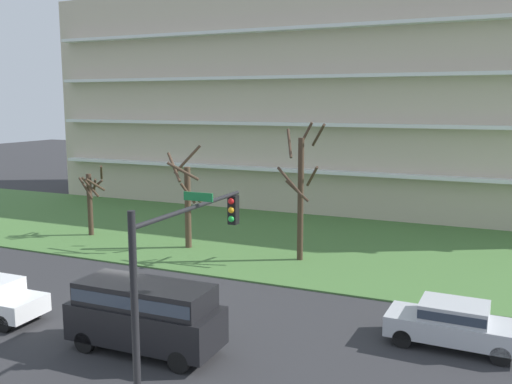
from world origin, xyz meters
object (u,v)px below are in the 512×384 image
(tree_center, at_px, (301,190))
(sedan_silver_center_right, at_px, (453,322))
(van_black_center_left, at_px, (145,311))
(tree_left, at_px, (187,199))
(tree_far_left, at_px, (91,198))
(traffic_signal_mast, at_px, (179,266))

(tree_center, bearing_deg, sedan_silver_center_right, -43.46)
(van_black_center_left, bearing_deg, tree_left, 114.03)
(tree_center, bearing_deg, tree_far_left, 179.78)
(tree_far_left, distance_m, van_black_center_left, 17.65)
(traffic_signal_mast, bearing_deg, tree_far_left, 136.06)
(tree_far_left, relative_size, sedan_silver_center_right, 1.01)
(sedan_silver_center_right, relative_size, traffic_signal_mast, 0.76)
(tree_far_left, xyz_separation_m, traffic_signal_mast, (15.56, -15.00, 1.66))
(tree_far_left, distance_m, tree_left, 7.05)
(van_black_center_left, relative_size, traffic_signal_mast, 0.89)
(tree_center, distance_m, van_black_center_left, 12.59)
(sedan_silver_center_right, distance_m, traffic_signal_mast, 10.09)
(tree_left, xyz_separation_m, tree_center, (6.68, 0.22, 0.89))
(tree_center, bearing_deg, traffic_signal_mast, -82.92)
(tree_left, xyz_separation_m, sedan_silver_center_right, (14.93, -7.59, -2.01))
(tree_left, height_order, sedan_silver_center_right, tree_left)
(traffic_signal_mast, bearing_deg, tree_center, 97.08)
(tree_far_left, bearing_deg, traffic_signal_mast, -43.94)
(tree_far_left, xyz_separation_m, van_black_center_left, (12.56, -12.37, -0.99))
(tree_left, relative_size, van_black_center_left, 1.12)
(tree_far_left, bearing_deg, tree_left, -2.24)
(sedan_silver_center_right, bearing_deg, traffic_signal_mast, 50.02)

